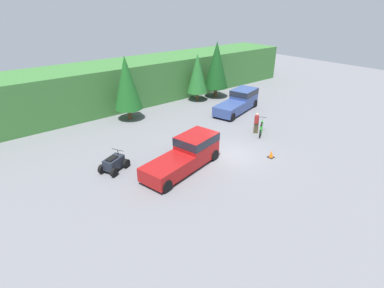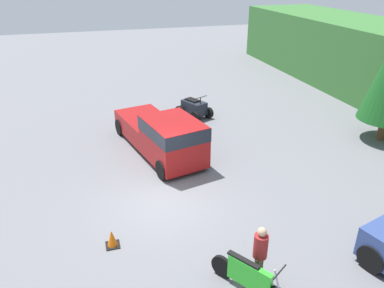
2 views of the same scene
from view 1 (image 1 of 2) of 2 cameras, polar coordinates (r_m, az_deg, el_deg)
ground_plane at (r=21.93m, az=7.65°, el=-2.10°), size 80.00×80.00×0.00m
hillside_backdrop at (r=33.40m, az=-12.67°, el=11.29°), size 44.00×6.00×4.33m
tree_left at (r=28.02m, az=-12.35°, el=11.28°), size 2.57×2.57×5.84m
tree_mid_left at (r=33.23m, az=1.04°, el=13.29°), size 2.24×2.24×5.09m
tree_mid_right at (r=34.51m, az=4.69°, el=14.78°), size 2.72×2.72×6.19m
pickup_truck_red at (r=19.85m, az=-0.85°, el=-1.65°), size 6.25×3.30×1.97m
pickup_truck_second at (r=30.83m, az=9.01°, el=8.21°), size 6.27×3.54×1.97m
dirt_bike at (r=25.70m, az=13.07°, el=2.97°), size 2.00×1.38×1.20m
quad_atv at (r=20.28m, az=-14.63°, el=-3.62°), size 2.21×1.89×1.28m
rider_person at (r=25.55m, az=12.17°, el=4.07°), size 0.52×0.52×1.79m
traffic_cone at (r=22.04m, az=14.85°, el=-1.90°), size 0.42×0.42×0.55m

